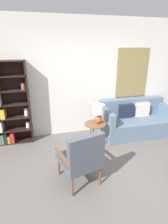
{
  "coord_description": "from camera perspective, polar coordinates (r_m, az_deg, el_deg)",
  "views": [
    {
      "loc": [
        -0.76,
        -2.0,
        2.07
      ],
      "look_at": [
        -0.02,
        1.03,
        0.9
      ],
      "focal_mm": 28.0,
      "sensor_mm": 36.0,
      "label": 1
    }
  ],
  "objects": [
    {
      "name": "bookshelf",
      "position": [
        4.12,
        -25.35,
        1.72
      ],
      "size": [
        0.92,
        0.3,
        1.82
      ],
      "color": "black",
      "rests_on": "ground_plane"
    },
    {
      "name": "side_table",
      "position": [
        3.77,
        3.69,
        -4.7
      ],
      "size": [
        0.46,
        0.46,
        0.53
      ],
      "color": "brown",
      "rests_on": "ground_plane"
    },
    {
      "name": "couch",
      "position": [
        4.58,
        16.31,
        -2.77
      ],
      "size": [
        1.7,
        0.81,
        0.83
      ],
      "color": "slate",
      "rests_on": "ground_plane"
    },
    {
      "name": "table_lamp",
      "position": [
        3.67,
        4.76,
        0.1
      ],
      "size": [
        0.26,
        0.26,
        0.42
      ],
      "color": "#C65128",
      "rests_on": "side_table"
    },
    {
      "name": "ground_plane",
      "position": [
        2.98,
        5.56,
        -23.58
      ],
      "size": [
        14.0,
        14.0,
        0.0
      ],
      "primitive_type": "plane",
      "color": "#66605B"
    },
    {
      "name": "armchair",
      "position": [
        2.72,
        -0.65,
        -14.38
      ],
      "size": [
        0.7,
        0.74,
        0.92
      ],
      "color": "brown",
      "rests_on": "ground_plane"
    },
    {
      "name": "wall_back",
      "position": [
        4.17,
        -2.71,
        10.66
      ],
      "size": [
        6.4,
        0.08,
        2.7
      ],
      "color": "silver",
      "rests_on": "ground_plane"
    }
  ]
}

